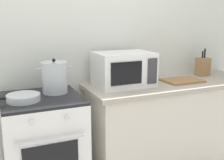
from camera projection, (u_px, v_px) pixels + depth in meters
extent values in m
cube|color=silver|center=(102.00, 46.00, 2.64)|extent=(4.40, 0.10, 2.50)
cube|color=beige|center=(172.00, 129.00, 2.74)|extent=(1.64, 0.56, 0.88)
cube|color=#ADA393|center=(174.00, 84.00, 2.64)|extent=(1.70, 0.60, 0.04)
cube|color=white|center=(44.00, 153.00, 2.23)|extent=(0.60, 0.60, 0.90)
cube|color=black|center=(41.00, 98.00, 2.13)|extent=(0.60, 0.60, 0.02)
cylinder|color=silver|center=(51.00, 140.00, 1.88)|extent=(0.48, 0.02, 0.02)
cylinder|color=silver|center=(31.00, 123.00, 1.82)|extent=(0.04, 0.02, 0.04)
cylinder|color=silver|center=(67.00, 118.00, 1.91)|extent=(0.04, 0.02, 0.04)
cylinder|color=silver|center=(55.00, 78.00, 2.22)|extent=(0.20, 0.20, 0.24)
cylinder|color=silver|center=(54.00, 63.00, 2.19)|extent=(0.21, 0.21, 0.01)
sphere|color=black|center=(54.00, 60.00, 2.19)|extent=(0.03, 0.03, 0.03)
cylinder|color=silver|center=(39.00, 69.00, 2.16)|extent=(0.05, 0.01, 0.01)
cylinder|color=silver|center=(69.00, 67.00, 2.25)|extent=(0.05, 0.01, 0.01)
cylinder|color=silver|center=(23.00, 98.00, 2.02)|extent=(0.24, 0.24, 0.05)
cube|color=white|center=(123.00, 69.00, 2.45)|extent=(0.50, 0.36, 0.30)
cube|color=black|center=(127.00, 73.00, 2.27)|extent=(0.28, 0.01, 0.19)
cube|color=#38383D|center=(152.00, 71.00, 2.36)|extent=(0.09, 0.01, 0.22)
cube|color=#997047|center=(182.00, 80.00, 2.64)|extent=(0.36, 0.26, 0.02)
cube|color=#997047|center=(203.00, 67.00, 2.89)|extent=(0.13, 0.10, 0.19)
cylinder|color=black|center=(203.00, 55.00, 2.86)|extent=(0.02, 0.02, 0.07)
cylinder|color=black|center=(205.00, 53.00, 2.87)|extent=(0.02, 0.02, 0.09)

